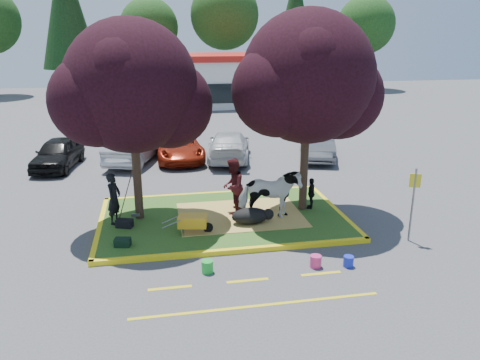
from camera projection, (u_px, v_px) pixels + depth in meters
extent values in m
plane|color=#424244|center=(223.00, 220.00, 16.06)|extent=(90.00, 90.00, 0.00)
cube|color=#275119|center=(223.00, 218.00, 16.04)|extent=(8.00, 5.00, 0.15)
cube|color=yellow|center=(236.00, 251.00, 13.62)|extent=(8.30, 0.16, 0.15)
cube|color=yellow|center=(213.00, 194.00, 18.46)|extent=(8.30, 0.16, 0.15)
cube|color=yellow|center=(100.00, 227.00, 15.31)|extent=(0.16, 5.30, 0.15)
cube|color=yellow|center=(335.00, 210.00, 16.76)|extent=(0.16, 5.30, 0.15)
cube|color=tan|center=(240.00, 215.00, 16.12)|extent=(4.20, 3.00, 0.01)
cylinder|color=black|center=(137.00, 168.00, 15.37)|extent=(0.28, 0.28, 3.53)
sphere|color=black|center=(131.00, 86.00, 14.58)|extent=(4.20, 4.20, 4.20)
sphere|color=black|center=(169.00, 104.00, 15.16)|extent=(2.86, 2.86, 2.86)
sphere|color=black|center=(96.00, 100.00, 14.22)|extent=(2.86, 2.86, 2.86)
cylinder|color=black|center=(304.00, 159.00, 16.17)|extent=(0.28, 0.28, 3.70)
sphere|color=black|center=(308.00, 77.00, 15.34)|extent=(4.40, 4.40, 4.40)
sphere|color=black|center=(339.00, 96.00, 15.94)|extent=(2.99, 2.99, 2.99)
sphere|color=black|center=(278.00, 91.00, 14.98)|extent=(2.99, 2.99, 2.99)
cube|color=yellow|center=(170.00, 288.00, 11.77)|extent=(1.10, 0.12, 0.01)
cube|color=yellow|center=(248.00, 281.00, 12.12)|extent=(1.10, 0.12, 0.01)
cube|color=yellow|center=(321.00, 274.00, 12.47)|extent=(1.10, 0.12, 0.01)
cube|color=yellow|center=(258.00, 306.00, 10.99)|extent=(6.00, 0.10, 0.01)
cube|color=silver|center=(198.00, 82.00, 42.07)|extent=(20.00, 8.00, 4.00)
cube|color=red|center=(197.00, 57.00, 41.43)|extent=(20.40, 8.40, 0.50)
cube|color=black|center=(203.00, 94.00, 38.46)|extent=(19.00, 0.10, 1.60)
cylinder|color=black|center=(73.00, 76.00, 48.40)|extent=(0.44, 0.44, 3.92)
cone|color=black|center=(66.00, 7.00, 46.39)|extent=(5.60, 5.60, 11.90)
cylinder|color=black|center=(152.00, 78.00, 51.35)|extent=(0.44, 0.44, 3.08)
sphere|color=#143811|center=(149.00, 27.00, 49.77)|extent=(6.16, 6.16, 6.16)
cylinder|color=black|center=(225.00, 75.00, 51.75)|extent=(0.44, 0.44, 3.64)
sphere|color=#143811|center=(225.00, 15.00, 49.88)|extent=(7.28, 7.28, 7.28)
cylinder|color=black|center=(293.00, 74.00, 53.66)|extent=(0.44, 0.44, 3.50)
cone|color=black|center=(295.00, 19.00, 51.86)|extent=(5.00, 5.00, 10.62)
cylinder|color=black|center=(362.00, 75.00, 54.18)|extent=(0.44, 0.44, 3.22)
sphere|color=#143811|center=(366.00, 25.00, 52.53)|extent=(6.44, 6.44, 6.44)
imported|color=white|center=(269.00, 194.00, 15.55)|extent=(2.12, 1.13, 1.72)
ellipsoid|color=black|center=(250.00, 216.00, 15.32)|extent=(1.33, 0.90, 0.53)
imported|color=black|center=(114.00, 198.00, 15.21)|extent=(0.61, 0.73, 1.70)
imported|color=#491418|center=(233.00, 186.00, 16.04)|extent=(1.06, 1.16, 1.95)
imported|color=black|center=(311.00, 193.00, 16.60)|extent=(0.53, 0.71, 1.12)
cylinder|color=black|center=(208.00, 228.00, 14.67)|extent=(0.32, 0.12, 0.32)
cylinder|color=slate|center=(183.00, 233.00, 14.36)|extent=(0.04, 0.04, 0.23)
cylinder|color=slate|center=(182.00, 228.00, 14.73)|extent=(0.04, 0.04, 0.23)
cube|color=orange|center=(192.00, 221.00, 14.51)|extent=(0.96, 0.68, 0.35)
cylinder|color=slate|center=(171.00, 224.00, 14.20)|extent=(0.57, 0.15, 0.30)
cylinder|color=slate|center=(171.00, 219.00, 14.57)|extent=(0.57, 0.15, 0.30)
cube|color=black|center=(124.00, 223.00, 15.06)|extent=(0.59, 0.44, 0.27)
cube|color=black|center=(123.00, 242.00, 13.72)|extent=(0.51, 0.38, 0.24)
cylinder|color=slate|center=(412.00, 205.00, 14.14)|extent=(0.06, 0.06, 2.32)
cube|color=yellow|center=(415.00, 181.00, 13.90)|extent=(0.31, 0.15, 0.42)
cylinder|color=green|center=(207.00, 267.00, 12.50)|extent=(0.33, 0.33, 0.34)
cylinder|color=#CE2D78|center=(316.00, 261.00, 12.79)|extent=(0.38, 0.38, 0.34)
cylinder|color=#1829C7|center=(348.00, 261.00, 12.83)|extent=(0.35, 0.35, 0.30)
imported|color=black|center=(58.00, 153.00, 22.15)|extent=(2.25, 4.34, 1.41)
imported|color=#A9ABB1|center=(134.00, 146.00, 23.19)|extent=(3.01, 5.01, 1.56)
imported|color=maroon|center=(178.00, 146.00, 23.70)|extent=(2.47, 4.97, 1.36)
imported|color=silver|center=(229.00, 145.00, 23.69)|extent=(2.98, 5.23, 1.43)
imported|color=#585A5F|center=(317.00, 142.00, 24.09)|extent=(2.93, 4.99, 1.55)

